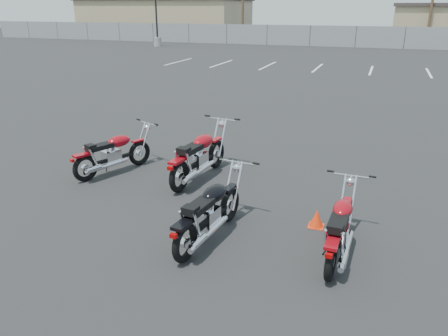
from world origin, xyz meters
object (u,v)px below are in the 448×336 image
(motorcycle_third_red, at_px, (199,156))
(motorcycle_front_red, at_px, (113,153))
(motorcycle_rear_red, at_px, (340,228))
(motorcycle_second_black, at_px, (209,212))

(motorcycle_third_red, bearing_deg, motorcycle_front_red, -171.16)
(motorcycle_third_red, bearing_deg, motorcycle_rear_red, -34.09)
(motorcycle_front_red, distance_m, motorcycle_third_red, 1.90)
(motorcycle_front_red, xyz_separation_m, motorcycle_second_black, (3.01, -1.98, 0.02))
(motorcycle_second_black, distance_m, motorcycle_rear_red, 1.92)
(motorcycle_front_red, relative_size, motorcycle_rear_red, 1.00)
(motorcycle_front_red, distance_m, motorcycle_second_black, 3.60)
(motorcycle_rear_red, bearing_deg, motorcycle_front_red, 160.21)
(motorcycle_front_red, height_order, motorcycle_third_red, motorcycle_third_red)
(motorcycle_front_red, distance_m, motorcycle_rear_red, 5.23)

